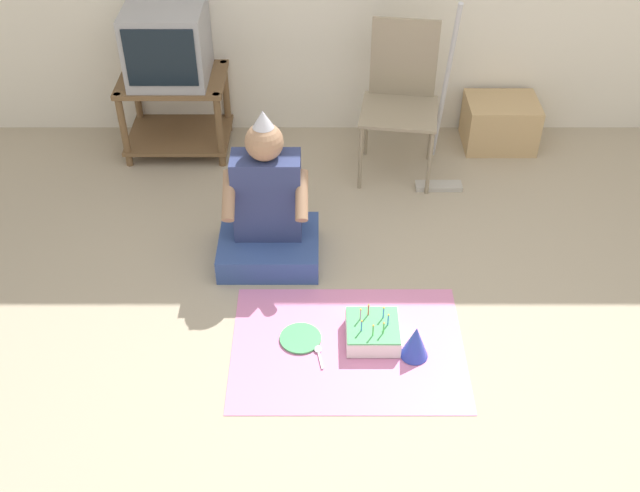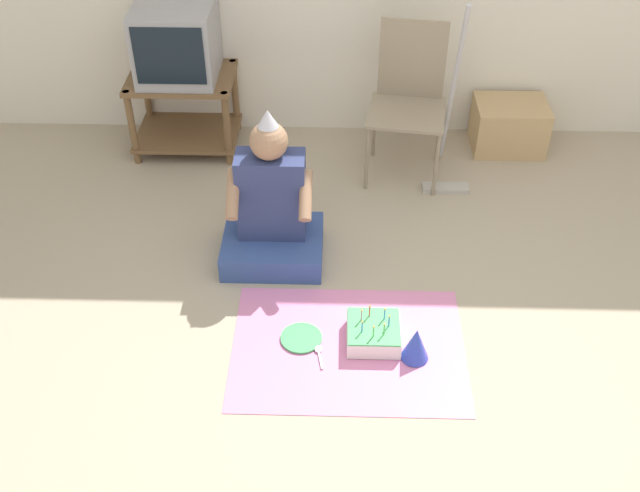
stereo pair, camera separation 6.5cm
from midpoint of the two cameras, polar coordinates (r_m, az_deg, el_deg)
The scene contains 12 objects.
ground_plane at distance 3.47m, azimuth 6.11°, elevation -10.05°, with size 16.00×16.00×0.00m, color tan.
tv_stand at distance 4.91m, azimuth -11.09°, elevation 10.42°, with size 0.65×0.50×0.50m.
tv at distance 4.73m, azimuth -11.73°, elevation 14.92°, with size 0.47×0.48×0.45m.
folding_chair at distance 4.55m, azimuth 6.00°, elevation 11.65°, with size 0.50×0.49×0.92m.
cardboard_box_stack at distance 5.05m, azimuth 13.39°, elevation 9.08°, with size 0.46×0.36×0.31m.
dust_mop at distance 4.53m, azimuth 9.08°, elevation 8.48°, with size 0.28×0.40×1.16m.
person_seated at distance 3.91m, azimuth -4.29°, elevation 2.48°, with size 0.53×0.45×0.87m.
party_cloth at distance 3.58m, azimuth 1.76°, elevation -7.70°, with size 1.10×0.80×0.01m.
birthday_cake at distance 3.58m, azimuth 3.68°, elevation -6.55°, with size 0.25×0.25×0.16m.
party_hat_blue at distance 3.49m, azimuth 6.92°, elevation -7.29°, with size 0.13×0.13×0.18m.
paper_plate at distance 3.60m, azimuth -1.85°, elevation -7.04°, with size 0.20×0.20×0.01m.
plastic_spoon_near at distance 3.54m, azimuth -0.48°, elevation -8.05°, with size 0.04×0.14×0.01m.
Camera 1 is at (-0.39, -2.24, 2.62)m, focal length 42.00 mm.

